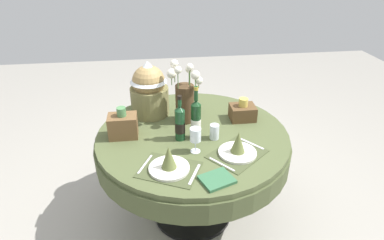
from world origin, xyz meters
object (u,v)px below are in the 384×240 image
Objects in this scene: place_setting_right at (238,148)px; woven_basket_side_left at (123,125)px; wine_bottle_centre at (196,120)px; tumbler_near_left at (214,132)px; dining_table at (193,147)px; gift_tub_back_left at (149,87)px; woven_basket_side_right at (243,112)px; flower_vase at (185,97)px; wine_bottle_left at (180,123)px; wine_glass_left at (195,135)px; book_on_table at (217,179)px; place_setting_left at (169,163)px.

place_setting_right is 1.96× the size of woven_basket_side_left.
wine_bottle_centre is 0.15m from tumbler_near_left.
dining_table is at bearing 129.37° from place_setting_right.
gift_tub_back_left reaches higher than woven_basket_side_right.
flower_vase reaches higher than wine_bottle_left.
woven_basket_side_left reaches higher than tumbler_near_left.
wine_glass_left is 0.40× the size of gift_tub_back_left.
wine_bottle_centre is 1.74× the size of woven_basket_side_left.
tumbler_near_left is at bearing -57.86° from flower_vase.
book_on_table is 0.81× the size of woven_basket_side_left.
book_on_table is (0.16, -0.46, -0.11)m from wine_bottle_left.
place_setting_right is 0.41m from wine_bottle_left.
place_setting_right is 0.47m from woven_basket_side_right.
dining_table is 3.25× the size of place_setting_left.
place_setting_right is 2.33× the size of woven_basket_side_right.
dining_table is at bearing 86.87° from wine_glass_left.
wine_glass_left is at bearing -28.12° from woven_basket_side_left.
woven_basket_side_left is (-0.47, 0.01, 0.21)m from dining_table.
flower_vase is at bearing 122.14° from tumbler_near_left.
gift_tub_back_left is at bearing 165.51° from woven_basket_side_right.
book_on_table is at bearing -45.26° from woven_basket_side_left.
wine_bottle_centre is (0.11, -0.00, 0.02)m from wine_bottle_left.
book_on_table is 0.42× the size of gift_tub_back_left.
wine_glass_left is at bearing -136.87° from tumbler_near_left.
woven_basket_side_left reaches higher than woven_basket_side_right.
dining_table is 0.36m from flower_vase.
flower_vase is at bearing 120.64° from place_setting_right.
woven_basket_side_right is at bearing 43.41° from book_on_table.
place_setting_right is at bearing -59.36° from flower_vase.
flower_vase is 2.46× the size of woven_basket_side_right.
gift_tub_back_left is 1.94× the size of woven_basket_side_left.
wine_glass_left is 0.21m from tumbler_near_left.
wine_bottle_centre is (0.20, 0.33, 0.09)m from place_setting_left.
tumbler_near_left is at bearing -136.84° from woven_basket_side_right.
book_on_table is at bearing -27.10° from place_setting_left.
wine_bottle_centre is 0.89× the size of gift_tub_back_left.
wine_bottle_left reaches higher than woven_basket_side_left.
wine_bottle_centre is (0.05, -0.25, -0.05)m from flower_vase.
place_setting_left is 0.75m from gift_tub_back_left.
woven_basket_side_right is (0.49, 0.22, -0.06)m from wine_bottle_left.
wine_glass_left is at bearing -93.13° from dining_table.
dining_table is at bearing 64.77° from place_setting_left.
dining_table is 8.07× the size of wine_glass_left.
wine_bottle_centre is 3.63× the size of tumbler_near_left.
dining_table is 0.28m from wine_bottle_centre.
woven_basket_side_left is at bearing 170.00° from tumbler_near_left.
woven_basket_side_left is at bearing 178.75° from dining_table.
wine_bottle_left is at bearing 88.38° from book_on_table.
dining_table is 6.25× the size of woven_basket_side_left.
woven_basket_side_left is at bearing 124.38° from place_setting_left.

